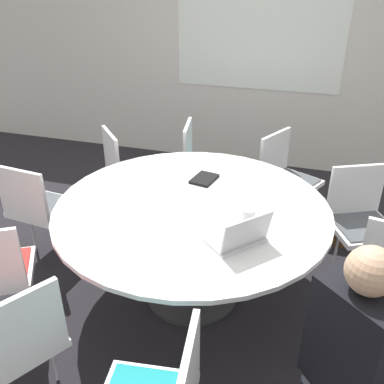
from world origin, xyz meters
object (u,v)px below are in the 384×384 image
object	(u,v)px
chair_2	(360,215)
chair_8	(15,339)
coffee_cup	(248,215)
spiral_notebook	(204,179)
chair_5	(126,166)
chair_4	(201,160)
chair_3	(285,174)
handbag	(341,229)
chair_6	(38,204)
laptop	(240,237)
person_0	(350,347)

from	to	relation	value
chair_2	chair_8	distance (m)	2.41
coffee_cup	spiral_notebook	bearing A→B (deg)	131.20
spiral_notebook	chair_5	bearing A→B (deg)	149.71
chair_4	coffee_cup	xyz separation A→B (m)	(0.67, -1.32, 0.28)
chair_3	chair_4	size ratio (longest dim) A/B	1.00
coffee_cup	chair_3	bearing A→B (deg)	84.49
chair_8	handbag	world-z (taller)	chair_8
chair_6	spiral_notebook	xyz separation A→B (m)	(1.24, 0.32, 0.24)
chair_5	laptop	xyz separation A→B (m)	(1.28, -1.24, 0.29)
chair_6	coffee_cup	world-z (taller)	chair_6
coffee_cup	chair_6	bearing A→B (deg)	174.86
chair_3	spiral_notebook	world-z (taller)	chair_3
chair_3	person_0	xyz separation A→B (m)	(0.47, -2.05, 0.19)
chair_4	chair_2	bearing A→B (deg)	55.84
chair_5	chair_8	size ratio (longest dim) A/B	1.00
chair_3	person_0	world-z (taller)	person_0
chair_4	chair_6	size ratio (longest dim) A/B	1.00
chair_2	person_0	size ratio (longest dim) A/B	0.71
chair_8	spiral_notebook	world-z (taller)	chair_8
chair_5	handbag	bearing A→B (deg)	50.93
chair_2	handbag	size ratio (longest dim) A/B	2.39
chair_3	handbag	xyz separation A→B (m)	(0.53, -0.17, -0.37)
chair_6	chair_5	bearing A→B (deg)	72.06
person_0	laptop	size ratio (longest dim) A/B	3.16
chair_2	person_0	xyz separation A→B (m)	(-0.14, -1.50, 0.19)
chair_2	spiral_notebook	xyz separation A→B (m)	(-1.13, -0.22, 0.24)
chair_5	laptop	size ratio (longest dim) A/B	2.25
chair_5	chair_6	world-z (taller)	same
coffee_cup	chair_5	bearing A→B (deg)	142.69
chair_2	handbag	distance (m)	0.55
chair_8	chair_5	bearing A→B (deg)	39.02
chair_8	spiral_notebook	distance (m)	1.62
chair_4	chair_8	world-z (taller)	same
chair_2	chair_5	size ratio (longest dim) A/B	1.00
chair_4	handbag	distance (m)	1.39
chair_3	handbag	world-z (taller)	chair_3
handbag	chair_5	bearing A→B (deg)	-177.02
chair_2	chair_5	world-z (taller)	same
chair_8	laptop	distance (m)	1.27
chair_2	chair_6	size ratio (longest dim) A/B	1.00
person_0	chair_5	bearing A→B (deg)	-1.77
chair_3	chair_4	bearing A→B (deg)	-68.65
chair_3	chair_8	world-z (taller)	same
person_0	coffee_cup	distance (m)	1.00
chair_6	person_0	world-z (taller)	person_0
chair_3	chair_8	xyz separation A→B (m)	(-1.07, -2.28, 0.00)
chair_6	laptop	world-z (taller)	laptop
handbag	chair_3	bearing A→B (deg)	162.67
person_0	laptop	distance (m)	0.80
chair_5	chair_4	bearing A→B (deg)	76.98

